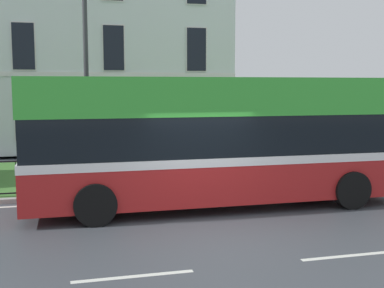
{
  "coord_description": "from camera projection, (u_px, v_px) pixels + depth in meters",
  "views": [
    {
      "loc": [
        -3.01,
        -9.51,
        3.08
      ],
      "look_at": [
        0.61,
        4.51,
        1.38
      ],
      "focal_mm": 46.14,
      "sensor_mm": 36.0,
      "label": 1
    }
  ],
  "objects": [
    {
      "name": "street_lamp_post",
      "position": [
        86.0,
        57.0,
        14.29
      ],
      "size": [
        0.36,
        0.24,
        6.6
      ],
      "color": "#333338",
      "rests_on": "ground_plane"
    },
    {
      "name": "single_decker_bus",
      "position": [
        218.0,
        139.0,
        12.64
      ],
      "size": [
        9.72,
        2.66,
        3.29
      ],
      "rotation": [
        0.0,
        0.0,
        -0.01
      ],
      "color": "#AD1E1E",
      "rests_on": "ground_plane"
    },
    {
      "name": "iron_verge_railing",
      "position": [
        77.0,
        175.0,
        13.73
      ],
      "size": [
        14.19,
        0.04,
        0.97
      ],
      "color": "black",
      "rests_on": "ground_plane"
    },
    {
      "name": "litter_bin",
      "position": [
        169.0,
        165.0,
        15.27
      ],
      "size": [
        0.45,
        0.45,
        1.07
      ],
      "color": "black",
      "rests_on": "ground_plane"
    },
    {
      "name": "ground_plane",
      "position": [
        201.0,
        219.0,
        11.53
      ],
      "size": [
        60.0,
        56.0,
        0.18
      ],
      "color": "#3F434A"
    },
    {
      "name": "georgian_townhouse",
      "position": [
        68.0,
        25.0,
        24.87
      ],
      "size": [
        15.22,
        8.59,
        11.96
      ],
      "color": "white",
      "rests_on": "ground_plane"
    }
  ]
}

